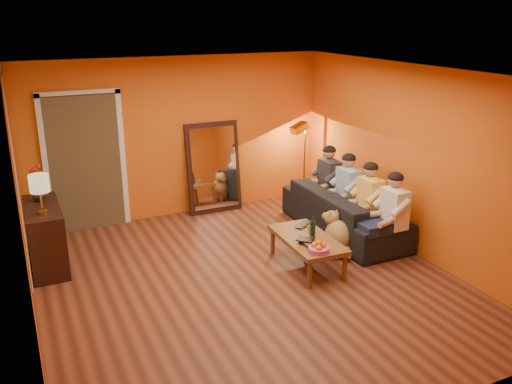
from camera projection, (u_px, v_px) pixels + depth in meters
name	position (u px, v px, depth m)	size (l,w,h in m)	color
room_shell	(235.00, 176.00, 6.76)	(5.00, 5.50, 2.60)	brown
white_accent	(15.00, 171.00, 6.96)	(0.02, 1.90, 2.58)	white
doorway_recess	(84.00, 162.00, 8.36)	(1.06, 0.30, 2.10)	#3F2D19
door_jamb_left	(46.00, 168.00, 8.03)	(0.08, 0.06, 2.20)	white
door_jamb_right	(123.00, 159.00, 8.48)	(0.08, 0.06, 2.20)	white
door_header	(78.00, 93.00, 7.92)	(1.22, 0.06, 0.08)	white
mirror_frame	(213.00, 167.00, 9.10)	(0.92, 0.06, 1.52)	black
mirror_glass	(214.00, 168.00, 9.06)	(0.78, 0.02, 1.36)	white
sideboard	(45.00, 236.00, 7.16)	(0.44, 1.18, 0.85)	black
table_lamp	(41.00, 194.00, 6.69)	(0.24, 0.24, 0.51)	beige
sofa	(344.00, 212.00, 8.29)	(0.91, 2.32, 0.68)	black
coffee_table	(307.00, 252.00, 7.21)	(0.62, 1.22, 0.42)	brown
floor_lamp	(304.00, 165.00, 9.42)	(0.30, 0.24, 1.44)	gold
dog	(338.00, 233.00, 7.54)	(0.35, 0.54, 0.64)	#A9834C
person_far_left	(394.00, 215.00, 7.39)	(0.70, 0.44, 1.22)	silver
person_mid_left	(369.00, 203.00, 7.87)	(0.70, 0.44, 1.22)	#FFD254
person_mid_right	(348.00, 192.00, 8.34)	(0.70, 0.44, 1.22)	#97BCE9
person_far_right	(329.00, 182.00, 8.81)	(0.70, 0.44, 1.22)	#2F2F33
fruit_bowl	(319.00, 246.00, 6.69)	(0.26, 0.26, 0.16)	#C7468F
wine_bottle	(313.00, 227.00, 7.07)	(0.07, 0.07, 0.31)	black
tumbler	(311.00, 229.00, 7.28)	(0.10, 0.10, 0.10)	#B27F3F
laptop	(306.00, 225.00, 7.51)	(0.32, 0.21, 0.03)	black
book_lower	(303.00, 245.00, 6.90)	(0.19, 0.25, 0.02)	black
book_mid	(303.00, 243.00, 6.90)	(0.18, 0.24, 0.02)	#9E2112
book_upper	(303.00, 242.00, 6.87)	(0.16, 0.21, 0.02)	black
vase	(39.00, 194.00, 7.21)	(0.18, 0.18, 0.18)	black
flowers	(36.00, 174.00, 7.12)	(0.17, 0.17, 0.51)	#9E2112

